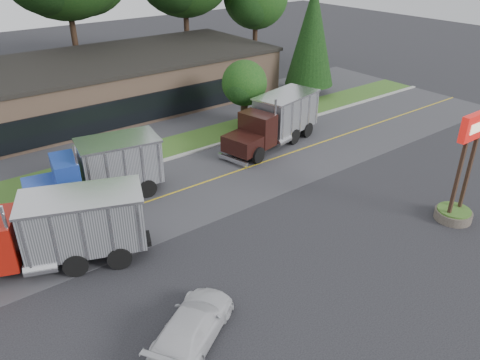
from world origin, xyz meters
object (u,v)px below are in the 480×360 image
Objects in this scene: dump_truck_red at (56,230)px; rally_car at (192,325)px; dump_truck_blue at (102,169)px; dump_truck_maroon at (276,119)px; bilo_sign at (460,186)px.

rally_car is at bearing 128.27° from dump_truck_red.
dump_truck_maroon is at bearing -169.59° from dump_truck_blue.
dump_truck_blue is (4.09, 4.62, -0.01)m from dump_truck_red.
dump_truck_red is 2.00× the size of rally_car.
rally_car is (-15.50, 1.30, -1.35)m from bilo_sign.
rally_car is at bearing 175.20° from bilo_sign.
bilo_sign reaches higher than dump_truck_blue.
dump_truck_maroon is 1.87× the size of rally_car.
dump_truck_red is 1.19× the size of dump_truck_blue.
bilo_sign is 19.92m from dump_truck_red.
bilo_sign is 0.76× the size of dump_truck_blue.
dump_truck_red is 1.07× the size of dump_truck_maroon.
dump_truck_blue is 12.41m from rally_car.
bilo_sign is at bearing 145.67° from dump_truck_blue.
rally_car is at bearing 92.00° from dump_truck_blue.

